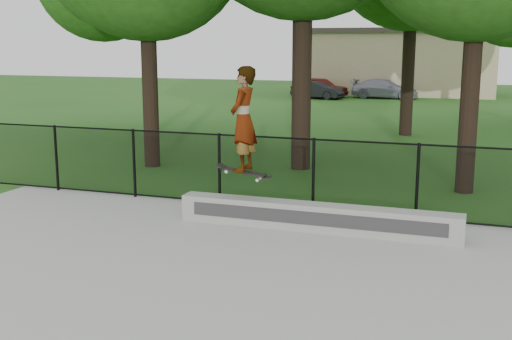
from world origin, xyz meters
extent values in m
cube|color=#999894|center=(0.36, 4.70, 0.30)|extent=(5.12, 0.40, 0.49)
imported|color=maroon|center=(-6.50, 33.66, 0.62)|extent=(3.91, 2.60, 1.24)
imported|color=black|center=(-6.34, 32.26, 0.53)|extent=(3.07, 1.70, 1.05)
imported|color=gray|center=(-2.48, 33.84, 0.58)|extent=(3.76, 1.78, 1.17)
cube|color=black|center=(-1.02, 4.68, 1.05)|extent=(0.84, 0.23, 0.12)
imported|color=#B5DBEE|center=(-1.02, 4.68, 2.02)|extent=(0.46, 0.70, 1.91)
cylinder|color=black|center=(-6.00, 5.90, 0.81)|extent=(0.06, 0.06, 1.50)
cylinder|color=black|center=(-4.00, 5.90, 0.81)|extent=(0.06, 0.06, 1.50)
cylinder|color=black|center=(-2.00, 5.90, 0.81)|extent=(0.06, 0.06, 1.50)
cylinder|color=black|center=(0.00, 5.90, 0.81)|extent=(0.06, 0.06, 1.50)
cylinder|color=black|center=(2.00, 5.90, 0.81)|extent=(0.06, 0.06, 1.50)
cylinder|color=black|center=(0.00, 5.90, 1.53)|extent=(16.00, 0.04, 0.04)
cylinder|color=black|center=(0.00, 5.90, 0.11)|extent=(16.00, 0.04, 0.04)
cube|color=black|center=(0.00, 5.90, 0.81)|extent=(16.00, 0.01, 1.50)
cylinder|color=black|center=(-5.50, 9.50, 2.33)|extent=(0.44, 0.44, 4.65)
cylinder|color=black|center=(-8.50, 15.00, 2.34)|extent=(0.44, 0.44, 4.68)
cylinder|color=black|center=(0.50, 18.00, 2.58)|extent=(0.44, 0.44, 5.16)
cylinder|color=black|center=(2.80, 9.00, 2.31)|extent=(0.44, 0.44, 4.62)
cylinder|color=black|center=(-1.50, 10.50, 2.68)|extent=(0.44, 0.44, 5.36)
cube|color=tan|center=(-2.00, 38.00, 2.00)|extent=(12.00, 6.00, 4.00)
cube|color=#3F3833|center=(-2.00, 38.00, 4.15)|extent=(12.40, 6.40, 0.30)
camera|label=1|loc=(2.97, -6.16, 3.38)|focal=45.00mm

